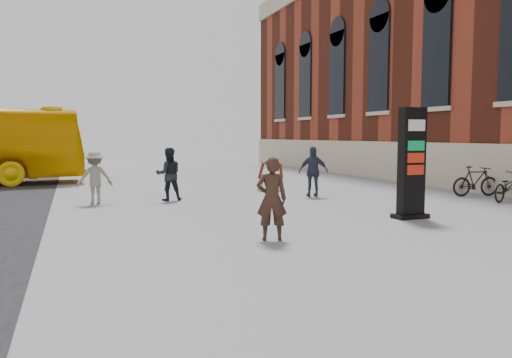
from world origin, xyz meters
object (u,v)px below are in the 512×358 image
object	(u,v)px
pedestrian_c	(313,172)
pedestrian_b	(95,177)
info_pylon	(412,163)
pedestrian_a	(169,174)
bike_7	(476,181)
bike_6	(508,187)
woman	(272,198)

from	to	relation	value
pedestrian_c	pedestrian_b	bearing A→B (deg)	10.12
info_pylon	pedestrian_a	xyz separation A→B (m)	(-5.10, 5.56, -0.54)
pedestrian_c	bike_7	distance (m)	5.59
pedestrian_b	bike_7	bearing A→B (deg)	163.62
pedestrian_b	pedestrian_c	size ratio (longest dim) A/B	0.95
pedestrian_c	bike_7	world-z (taller)	pedestrian_c
pedestrian_b	bike_6	distance (m)	12.95
woman	bike_6	size ratio (longest dim) A/B	0.94
info_pylon	bike_6	distance (m)	5.32
bike_7	bike_6	bearing A→B (deg)	-171.49
woman	bike_7	xyz separation A→B (m)	(9.27, 4.25, -0.33)
info_pylon	bike_7	bearing A→B (deg)	29.06
pedestrian_a	pedestrian_c	world-z (taller)	pedestrian_c
pedestrian_a	pedestrian_c	distance (m)	4.86
bike_6	pedestrian_b	bearing A→B (deg)	53.86
pedestrian_c	woman	bearing A→B (deg)	72.57
pedestrian_b	pedestrian_c	bearing A→B (deg)	169.55
woman	pedestrian_b	bearing A→B (deg)	-46.51
bike_6	bike_7	distance (m)	1.37
info_pylon	woman	world-z (taller)	info_pylon
pedestrian_a	bike_7	xyz separation A→B (m)	(10.08, -2.56, -0.33)
info_pylon	woman	xyz separation A→B (m)	(-4.29, -1.25, -0.53)
pedestrian_c	bike_6	size ratio (longest dim) A/B	0.97
pedestrian_a	bike_6	xyz separation A→B (m)	(10.08, -3.93, -0.38)
info_pylon	woman	bearing A→B (deg)	-165.78
pedestrian_a	pedestrian_b	size ratio (longest dim) A/B	1.05
woman	pedestrian_a	xyz separation A→B (m)	(-0.81, 6.81, -0.01)
info_pylon	bike_7	size ratio (longest dim) A/B	1.60
info_pylon	woman	distance (m)	4.50
info_pylon	pedestrian_a	size ratio (longest dim) A/B	1.64
woman	bike_7	size ratio (longest dim) A/B	0.96
woman	bike_7	distance (m)	10.21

